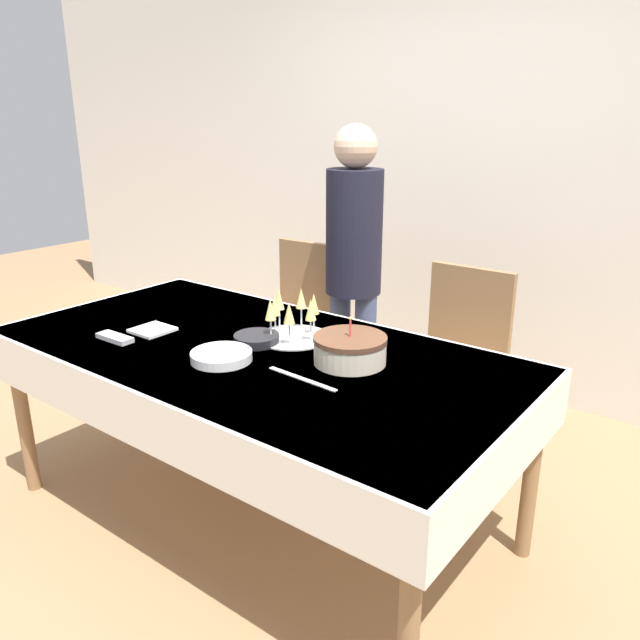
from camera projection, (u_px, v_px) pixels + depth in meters
ground_plane at (259, 517)px, 2.66m from camera, size 12.00×12.00×0.00m
wall_back at (471, 164)px, 3.66m from camera, size 8.00×0.05×2.70m
dining_table at (254, 371)px, 2.44m from camera, size 2.10×1.07×0.78m
dining_chair_far_left at (299, 324)px, 3.40m from camera, size 0.44×0.44×0.98m
dining_chair_far_right at (456, 364)px, 2.86m from camera, size 0.42×0.42×0.98m
birthday_cake at (350, 349)px, 2.25m from camera, size 0.27×0.27×0.18m
champagne_tray at (292, 316)px, 2.49m from camera, size 0.30×0.30×0.18m
plate_stack_main at (222, 356)px, 2.28m from camera, size 0.23×0.23×0.03m
plate_stack_dessert at (257, 339)px, 2.45m from camera, size 0.18×0.18×0.03m
cake_knife at (302, 379)px, 2.13m from camera, size 0.30×0.04×0.00m
fork_pile at (115, 338)px, 2.49m from camera, size 0.17×0.06×0.02m
napkin_pile at (152, 330)px, 2.59m from camera, size 0.15×0.15×0.01m
person_standing at (354, 256)px, 3.11m from camera, size 0.28×0.28×1.59m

